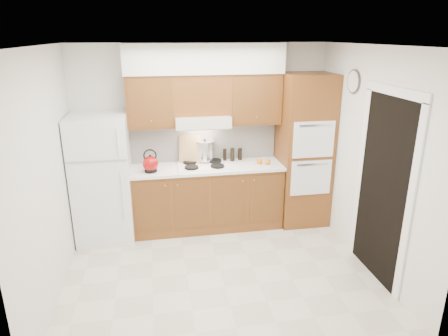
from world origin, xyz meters
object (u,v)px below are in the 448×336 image
Objects in this scene: oven_cabinet at (304,151)px; stock_pot at (205,151)px; fridge at (103,179)px; kettle at (150,164)px.

stock_pot is (-1.42, 0.22, 0.01)m from oven_cabinet.
fridge is 2.86m from oven_cabinet.
oven_cabinet is 2.20m from kettle.
stock_pot is at bearing 171.25° from oven_cabinet.
oven_cabinet reaches higher than stock_pot.
fridge is 6.21× the size of stock_pot.
oven_cabinet reaches higher than kettle.
fridge reaches higher than kettle.
kettle is 0.76× the size of stock_pot.
oven_cabinet reaches higher than fridge.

